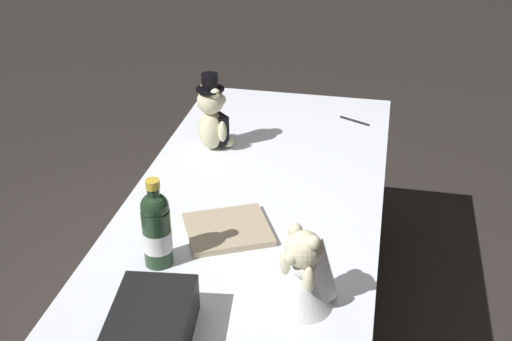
% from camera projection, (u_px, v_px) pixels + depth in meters
% --- Properties ---
extents(reception_table, '(1.87, 0.85, 0.70)m').
position_uv_depth(reception_table, '(256.00, 277.00, 2.46)').
color(reception_table, white).
rests_on(reception_table, ground_plane).
extents(teddy_bear_groom, '(0.14, 0.14, 0.30)m').
position_uv_depth(teddy_bear_groom, '(213.00, 117.00, 2.55)').
color(teddy_bear_groom, beige).
rests_on(teddy_bear_groom, reception_table).
extents(teddy_bear_bride, '(0.22, 0.21, 0.24)m').
position_uv_depth(teddy_bear_bride, '(308.00, 271.00, 1.75)').
color(teddy_bear_bride, white).
rests_on(teddy_bear_bride, reception_table).
extents(champagne_bottle, '(0.09, 0.09, 0.28)m').
position_uv_depth(champagne_bottle, '(156.00, 228.00, 1.90)').
color(champagne_bottle, '#1F3821').
rests_on(champagne_bottle, reception_table).
extents(signing_pen, '(0.07, 0.13, 0.01)m').
position_uv_depth(signing_pen, '(356.00, 121.00, 2.81)').
color(signing_pen, black).
rests_on(signing_pen, reception_table).
extents(gift_case_black, '(0.34, 0.23, 0.11)m').
position_uv_depth(gift_case_black, '(150.00, 330.00, 1.63)').
color(gift_case_black, black).
rests_on(gift_case_black, reception_table).
extents(guestbook, '(0.32, 0.33, 0.02)m').
position_uv_depth(guestbook, '(228.00, 229.00, 2.09)').
color(guestbook, tan).
rests_on(guestbook, reception_table).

